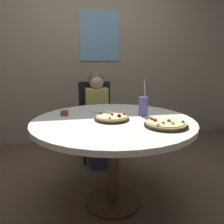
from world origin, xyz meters
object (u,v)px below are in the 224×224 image
at_px(dining_table, 113,130).
at_px(soda_cup, 143,106).
at_px(diner_child, 98,123).
at_px(plate_small, 99,110).
at_px(pizza_veggie, 112,118).
at_px(chair_wooden, 96,116).
at_px(pizza_cheese, 166,124).
at_px(sauce_bowl, 64,113).

xyz_separation_m(dining_table, soda_cup, (0.28, 0.08, 0.17)).
bearing_deg(soda_cup, diner_child, 110.00).
relative_size(diner_child, plate_small, 6.01).
distance_m(dining_table, pizza_veggie, 0.11).
bearing_deg(chair_wooden, pizza_cheese, -76.00).
relative_size(dining_table, plate_small, 7.24).
xyz_separation_m(pizza_veggie, soda_cup, (0.29, 0.09, 0.06)).
xyz_separation_m(soda_cup, sauce_bowl, (-0.66, 0.14, -0.06)).
distance_m(pizza_cheese, soda_cup, 0.36).
distance_m(diner_child, pizza_cheese, 1.21).
distance_m(pizza_cheese, sauce_bowl, 0.87).
bearing_deg(dining_table, sauce_bowl, 149.69).
distance_m(dining_table, diner_child, 0.87).
bearing_deg(plate_small, pizza_cheese, -57.02).
relative_size(diner_child, pizza_cheese, 3.42).
relative_size(sauce_bowl, plate_small, 0.39).
distance_m(soda_cup, sauce_bowl, 0.68).
distance_m(pizza_veggie, sauce_bowl, 0.44).
distance_m(diner_child, sauce_bowl, 0.79).
bearing_deg(plate_small, sauce_bowl, -161.93).
distance_m(chair_wooden, diner_child, 0.19).
relative_size(chair_wooden, pizza_veggie, 3.39).
distance_m(dining_table, soda_cup, 0.34).
height_order(dining_table, plate_small, plate_small).
xyz_separation_m(pizza_cheese, soda_cup, (-0.05, 0.35, 0.06)).
xyz_separation_m(chair_wooden, soda_cup, (0.28, -0.96, 0.30)).
bearing_deg(diner_child, soda_cup, -70.00).
relative_size(diner_child, pizza_veggie, 3.86).
distance_m(dining_table, pizza_cheese, 0.44).
bearing_deg(dining_table, chair_wooden, 89.91).
bearing_deg(pizza_veggie, chair_wooden, 89.12).
bearing_deg(chair_wooden, sauce_bowl, -115.36).
height_order(dining_table, soda_cup, soda_cup).
height_order(dining_table, pizza_cheese, pizza_cheese).
bearing_deg(sauce_bowl, pizza_veggie, -32.55).
height_order(sauce_bowl, plate_small, sauce_bowl).
bearing_deg(dining_table, soda_cup, 15.88).
xyz_separation_m(diner_child, sauce_bowl, (-0.38, -0.63, 0.29)).
height_order(pizza_veggie, pizza_cheese, same).
relative_size(dining_table, chair_wooden, 1.37).
height_order(pizza_cheese, sauce_bowl, pizza_cheese).
relative_size(pizza_veggie, pizza_cheese, 0.89).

